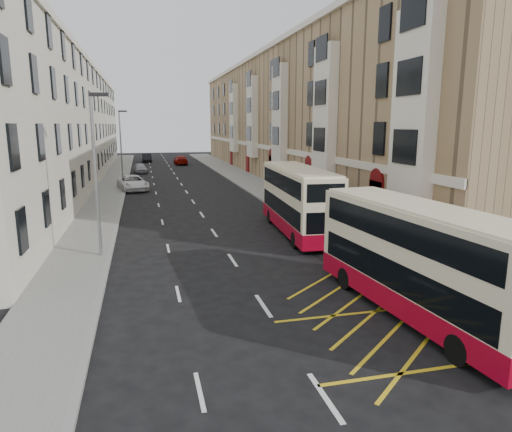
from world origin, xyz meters
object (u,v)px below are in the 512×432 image
object	(u,v)px
double_decker_front	(419,261)
white_van	(133,183)
street_lamp_far	(121,143)
pedestrian_far	(434,277)
car_red	(181,160)
double_decker_rear	(298,201)
car_silver	(140,168)
pedestrian_mid	(489,280)
car_dark	(147,158)
street_lamp_near	(96,166)

from	to	relation	value
double_decker_front	white_van	world-z (taller)	double_decker_front
street_lamp_far	pedestrian_far	world-z (taller)	street_lamp_far
double_decker_front	car_red	size ratio (longest dim) A/B	2.02
double_decker_rear	car_silver	distance (m)	40.12
pedestrian_mid	car_red	xyz separation A→B (m)	(-5.92, 63.84, -0.34)
double_decker_front	pedestrian_mid	size ratio (longest dim) A/B	5.49
double_decker_front	car_dark	xyz separation A→B (m)	(-8.41, 70.83, -1.25)
street_lamp_near	white_van	size ratio (longest dim) A/B	1.46
double_decker_front	car_red	world-z (taller)	double_decker_front
white_van	car_red	distance (m)	30.12
street_lamp_near	double_decker_front	world-z (taller)	street_lamp_near
pedestrian_mid	car_dark	xyz separation A→B (m)	(-11.38, 70.81, -0.30)
street_lamp_far	pedestrian_far	xyz separation A→B (m)	(12.70, -39.22, -3.63)
double_decker_front	pedestrian_far	distance (m)	1.95
car_silver	white_van	bearing A→B (deg)	-99.25
car_silver	car_dark	size ratio (longest dim) A/B	0.86
pedestrian_mid	pedestrian_far	xyz separation A→B (m)	(-1.62, 0.95, -0.07)
street_lamp_near	car_silver	size ratio (longest dim) A/B	2.01
pedestrian_far	double_decker_front	bearing A→B (deg)	71.28
street_lamp_near	double_decker_rear	size ratio (longest dim) A/B	0.77
car_red	double_decker_front	bearing A→B (deg)	91.66
street_lamp_near	car_silver	bearing A→B (deg)	87.42
pedestrian_mid	car_dark	bearing A→B (deg)	75.70
double_decker_rear	pedestrian_mid	xyz separation A→B (m)	(2.97, -12.72, -1.01)
street_lamp_near	double_decker_front	size ratio (longest dim) A/B	0.79
car_silver	car_red	bearing A→B (deg)	54.95
double_decker_front	car_silver	distance (m)	52.57
pedestrian_mid	pedestrian_far	size ratio (longest dim) A/B	1.08
pedestrian_far	white_van	distance (m)	35.58
pedestrian_far	car_dark	distance (m)	70.54
street_lamp_far	car_red	xyz separation A→B (m)	(8.40, 23.67, -3.91)
pedestrian_far	car_silver	bearing A→B (deg)	-42.28
double_decker_rear	car_silver	world-z (taller)	double_decker_rear
white_van	pedestrian_mid	bearing A→B (deg)	-80.37
street_lamp_near	double_decker_front	distance (m)	15.47
double_decker_front	pedestrian_far	bearing A→B (deg)	31.13
street_lamp_near	double_decker_rear	world-z (taller)	street_lamp_near
double_decker_rear	pedestrian_mid	bearing A→B (deg)	-73.15
street_lamp_far	white_van	size ratio (longest dim) A/B	1.46
street_lamp_near	white_van	world-z (taller)	street_lamp_near
pedestrian_far	car_dark	size ratio (longest dim) A/B	0.37
pedestrian_far	street_lamp_near	bearing A→B (deg)	-0.31
double_decker_front	double_decker_rear	bearing A→B (deg)	85.52
double_decker_rear	white_van	xyz separation A→B (m)	(-10.20, 21.88, -1.32)
car_red	car_silver	bearing A→B (deg)	60.79
pedestrian_mid	car_silver	bearing A→B (deg)	80.11
street_lamp_far	pedestrian_far	distance (m)	41.39
street_lamp_near	car_red	bearing A→B (deg)	81.11
street_lamp_far	car_dark	world-z (taller)	street_lamp_far
double_decker_front	car_silver	bearing A→B (deg)	95.91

